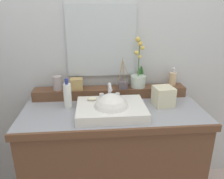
{
  "coord_description": "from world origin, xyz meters",
  "views": [
    {
      "loc": [
        -0.13,
        -1.39,
        1.49
      ],
      "look_at": [
        -0.01,
        -0.02,
        0.98
      ],
      "focal_mm": 35.78,
      "sensor_mm": 36.0,
      "label": 1
    }
  ],
  "objects_px": {
    "potted_plant": "(138,77)",
    "tumbler_cup": "(57,83)",
    "sink_basin": "(111,110)",
    "tissue_box": "(163,96)",
    "soap_dispenser": "(173,78)",
    "soap_bar": "(92,99)",
    "trinket_box": "(76,84)",
    "lotion_bottle": "(68,95)",
    "reed_diffuser": "(123,84)"
  },
  "relations": [
    {
      "from": "soap_bar",
      "to": "sink_basin",
      "type": "bearing_deg",
      "value": -39.58
    },
    {
      "from": "soap_dispenser",
      "to": "tumbler_cup",
      "type": "bearing_deg",
      "value": -177.72
    },
    {
      "from": "sink_basin",
      "to": "soap_bar",
      "type": "relative_size",
      "value": 6.32
    },
    {
      "from": "trinket_box",
      "to": "lotion_bottle",
      "type": "distance_m",
      "value": 0.17
    },
    {
      "from": "soap_bar",
      "to": "tumbler_cup",
      "type": "xyz_separation_m",
      "value": [
        -0.25,
        0.19,
        0.05
      ]
    },
    {
      "from": "soap_bar",
      "to": "trinket_box",
      "type": "distance_m",
      "value": 0.23
    },
    {
      "from": "lotion_bottle",
      "to": "tissue_box",
      "type": "bearing_deg",
      "value": -2.25
    },
    {
      "from": "sink_basin",
      "to": "reed_diffuser",
      "type": "bearing_deg",
      "value": 68.27
    },
    {
      "from": "potted_plant",
      "to": "soap_dispenser",
      "type": "height_order",
      "value": "potted_plant"
    },
    {
      "from": "soap_bar",
      "to": "soap_dispenser",
      "type": "xyz_separation_m",
      "value": [
        0.64,
        0.23,
        0.06
      ]
    },
    {
      "from": "trinket_box",
      "to": "lotion_bottle",
      "type": "bearing_deg",
      "value": -112.54
    },
    {
      "from": "tumbler_cup",
      "to": "reed_diffuser",
      "type": "distance_m",
      "value": 0.49
    },
    {
      "from": "potted_plant",
      "to": "tumbler_cup",
      "type": "relative_size",
      "value": 3.63
    },
    {
      "from": "soap_bar",
      "to": "lotion_bottle",
      "type": "height_order",
      "value": "lotion_bottle"
    },
    {
      "from": "tumbler_cup",
      "to": "tissue_box",
      "type": "bearing_deg",
      "value": -13.52
    },
    {
      "from": "sink_basin",
      "to": "tissue_box",
      "type": "bearing_deg",
      "value": 16.48
    },
    {
      "from": "reed_diffuser",
      "to": "soap_dispenser",
      "type": "bearing_deg",
      "value": 6.83
    },
    {
      "from": "tumbler_cup",
      "to": "lotion_bottle",
      "type": "xyz_separation_m",
      "value": [
        0.09,
        -0.15,
        -0.04
      ]
    },
    {
      "from": "trinket_box",
      "to": "tissue_box",
      "type": "distance_m",
      "value": 0.64
    },
    {
      "from": "sink_basin",
      "to": "tissue_box",
      "type": "xyz_separation_m",
      "value": [
        0.38,
        0.11,
        0.04
      ]
    },
    {
      "from": "soap_bar",
      "to": "tissue_box",
      "type": "height_order",
      "value": "tissue_box"
    },
    {
      "from": "soap_dispenser",
      "to": "tumbler_cup",
      "type": "xyz_separation_m",
      "value": [
        -0.89,
        -0.04,
        -0.0
      ]
    },
    {
      "from": "soap_bar",
      "to": "tissue_box",
      "type": "relative_size",
      "value": 0.52
    },
    {
      "from": "soap_dispenser",
      "to": "lotion_bottle",
      "type": "xyz_separation_m",
      "value": [
        -0.8,
        -0.19,
        -0.04
      ]
    },
    {
      "from": "soap_dispenser",
      "to": "tissue_box",
      "type": "distance_m",
      "value": 0.26
    },
    {
      "from": "reed_diffuser",
      "to": "lotion_bottle",
      "type": "xyz_separation_m",
      "value": [
        -0.4,
        -0.14,
        -0.02
      ]
    },
    {
      "from": "trinket_box",
      "to": "sink_basin",
      "type": "bearing_deg",
      "value": -55.21
    },
    {
      "from": "reed_diffuser",
      "to": "trinket_box",
      "type": "bearing_deg",
      "value": 177.6
    },
    {
      "from": "reed_diffuser",
      "to": "potted_plant",
      "type": "bearing_deg",
      "value": 12.18
    },
    {
      "from": "tumbler_cup",
      "to": "sink_basin",
      "type": "bearing_deg",
      "value": -38.02
    },
    {
      "from": "potted_plant",
      "to": "soap_dispenser",
      "type": "distance_m",
      "value": 0.28
    },
    {
      "from": "potted_plant",
      "to": "trinket_box",
      "type": "xyz_separation_m",
      "value": [
        -0.47,
        -0.01,
        -0.04
      ]
    },
    {
      "from": "lotion_bottle",
      "to": "tissue_box",
      "type": "xyz_separation_m",
      "value": [
        0.66,
        -0.03,
        -0.02
      ]
    },
    {
      "from": "soap_bar",
      "to": "tumbler_cup",
      "type": "height_order",
      "value": "tumbler_cup"
    },
    {
      "from": "potted_plant",
      "to": "tumbler_cup",
      "type": "xyz_separation_m",
      "value": [
        -0.61,
        -0.01,
        -0.03
      ]
    },
    {
      "from": "reed_diffuser",
      "to": "tissue_box",
      "type": "relative_size",
      "value": 1.78
    },
    {
      "from": "tumbler_cup",
      "to": "trinket_box",
      "type": "distance_m",
      "value": 0.14
    },
    {
      "from": "trinket_box",
      "to": "soap_dispenser",
      "type": "bearing_deg",
      "value": -1.35
    },
    {
      "from": "soap_bar",
      "to": "soap_dispenser",
      "type": "relative_size",
      "value": 0.51
    },
    {
      "from": "lotion_bottle",
      "to": "tissue_box",
      "type": "distance_m",
      "value": 0.67
    },
    {
      "from": "sink_basin",
      "to": "tumbler_cup",
      "type": "xyz_separation_m",
      "value": [
        -0.37,
        0.29,
        0.1
      ]
    },
    {
      "from": "sink_basin",
      "to": "trinket_box",
      "type": "bearing_deg",
      "value": 128.72
    },
    {
      "from": "potted_plant",
      "to": "tissue_box",
      "type": "bearing_deg",
      "value": -53.55
    },
    {
      "from": "sink_basin",
      "to": "potted_plant",
      "type": "relative_size",
      "value": 1.17
    },
    {
      "from": "soap_dispenser",
      "to": "trinket_box",
      "type": "relative_size",
      "value": 1.46
    },
    {
      "from": "reed_diffuser",
      "to": "tissue_box",
      "type": "distance_m",
      "value": 0.32
    },
    {
      "from": "lotion_bottle",
      "to": "reed_diffuser",
      "type": "bearing_deg",
      "value": 19.5
    },
    {
      "from": "soap_dispenser",
      "to": "trinket_box",
      "type": "bearing_deg",
      "value": -177.41
    },
    {
      "from": "potted_plant",
      "to": "reed_diffuser",
      "type": "distance_m",
      "value": 0.13
    },
    {
      "from": "sink_basin",
      "to": "lotion_bottle",
      "type": "bearing_deg",
      "value": 154.43
    }
  ]
}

